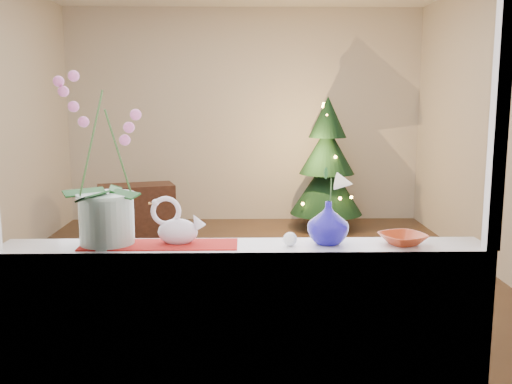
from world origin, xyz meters
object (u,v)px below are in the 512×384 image
at_px(swan, 178,222).
at_px(paperweight, 290,239).
at_px(orchid_pot, 104,160).
at_px(side_table, 137,212).
at_px(blue_vase, 328,220).
at_px(amber_dish, 403,240).
at_px(xmas_tree, 327,163).

relative_size(swan, paperweight, 3.91).
distance_m(orchid_pot, side_table, 3.99).
xyz_separation_m(blue_vase, amber_dish, (0.34, -0.02, -0.09)).
bearing_deg(xmas_tree, side_table, -167.75).
relative_size(blue_vase, amber_dish, 1.32).
xyz_separation_m(orchid_pot, xmas_tree, (1.61, 4.30, -0.51)).
xyz_separation_m(swan, xmas_tree, (1.30, 4.30, -0.22)).
bearing_deg(amber_dish, xmas_tree, 86.33).
xyz_separation_m(orchid_pot, amber_dish, (1.34, -0.02, -0.36)).
bearing_deg(xmas_tree, blue_vase, -98.14).
relative_size(paperweight, side_table, 0.08).
height_order(orchid_pot, amber_dish, orchid_pot).
xyz_separation_m(blue_vase, paperweight, (-0.17, -0.03, -0.08)).
height_order(paperweight, xmas_tree, xmas_tree).
bearing_deg(paperweight, blue_vase, 11.20).
relative_size(blue_vase, paperweight, 3.58).
distance_m(orchid_pot, xmas_tree, 4.62).
bearing_deg(amber_dish, swan, 178.68).
xyz_separation_m(blue_vase, side_table, (-1.60, 3.83, -0.72)).
height_order(swan, xmas_tree, xmas_tree).
bearing_deg(blue_vase, amber_dish, -2.82).
relative_size(blue_vase, side_table, 0.27).
bearing_deg(paperweight, orchid_pot, 177.15).
bearing_deg(side_table, amber_dish, -80.41).
relative_size(swan, side_table, 0.30).
height_order(blue_vase, side_table, blue_vase).
distance_m(xmas_tree, side_table, 2.32).
height_order(orchid_pot, blue_vase, orchid_pot).
bearing_deg(amber_dish, blue_vase, 177.18).
distance_m(blue_vase, xmas_tree, 4.36).
height_order(swan, amber_dish, swan).
bearing_deg(orchid_pot, paperweight, -2.85).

